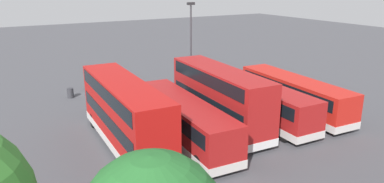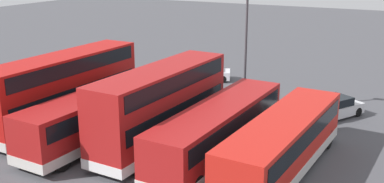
# 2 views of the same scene
# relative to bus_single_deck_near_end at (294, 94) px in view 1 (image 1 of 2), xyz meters

# --- Properties ---
(ground_plane) EXTENTS (140.00, 140.00, 0.00)m
(ground_plane) POSITION_rel_bus_single_deck_near_end_xyz_m (7.35, -9.21, -1.62)
(ground_plane) COLOR #47474C
(bus_single_deck_near_end) EXTENTS (3.22, 11.71, 2.95)m
(bus_single_deck_near_end) POSITION_rel_bus_single_deck_near_end_xyz_m (0.00, 0.00, 0.00)
(bus_single_deck_near_end) COLOR red
(bus_single_deck_near_end) RESTS_ON ground
(bus_single_deck_second) EXTENTS (3.04, 11.97, 2.95)m
(bus_single_deck_second) POSITION_rel_bus_single_deck_near_end_xyz_m (3.66, -0.29, 0.00)
(bus_single_deck_second) COLOR #A51919
(bus_single_deck_second) RESTS_ON ground
(bus_double_decker_third) EXTENTS (3.07, 10.88, 4.55)m
(bus_double_decker_third) POSITION_rel_bus_single_deck_near_end_xyz_m (7.33, -0.38, 0.82)
(bus_double_decker_third) COLOR #A51919
(bus_double_decker_third) RESTS_ON ground
(bus_single_deck_fourth) EXTENTS (3.18, 11.87, 2.95)m
(bus_single_deck_fourth) POSITION_rel_bus_single_deck_near_end_xyz_m (10.92, 0.52, 0.00)
(bus_single_deck_fourth) COLOR #A51919
(bus_single_deck_fourth) RESTS_ON ground
(bus_double_decker_fifth) EXTENTS (2.99, 11.92, 4.55)m
(bus_double_decker_fifth) POSITION_rel_bus_single_deck_near_end_xyz_m (14.74, -0.55, 0.83)
(bus_double_decker_fifth) COLOR #B71411
(bus_double_decker_fifth) RESTS_ON ground
(car_hatchback_silver) EXTENTS (3.68, 4.62, 1.43)m
(car_hatchback_silver) POSITION_rel_bus_single_deck_near_end_xyz_m (-0.54, -9.75, -0.92)
(car_hatchback_silver) COLOR silver
(car_hatchback_silver) RESTS_ON ground
(car_small_green) EXTENTS (4.65, 3.30, 1.43)m
(car_small_green) POSITION_rel_bus_single_deck_near_end_xyz_m (11.52, -14.62, -0.92)
(car_small_green) COLOR silver
(car_small_green) RESTS_ON ground
(lamp_post_tall) EXTENTS (0.70, 0.30, 8.91)m
(lamp_post_tall) POSITION_rel_bus_single_deck_near_end_xyz_m (5.32, -8.23, 3.53)
(lamp_post_tall) COLOR #38383D
(lamp_post_tall) RESTS_ON ground
(waste_bin_yellow) EXTENTS (0.60, 0.60, 0.95)m
(waste_bin_yellow) POSITION_rel_bus_single_deck_near_end_xyz_m (15.59, -13.51, -1.15)
(waste_bin_yellow) COLOR #333338
(waste_bin_yellow) RESTS_ON ground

